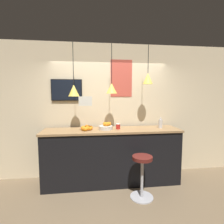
{
  "coord_description": "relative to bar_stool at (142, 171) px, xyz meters",
  "views": [
    {
      "loc": [
        -0.43,
        -2.8,
        1.82
      ],
      "look_at": [
        0.0,
        0.63,
        1.46
      ],
      "focal_mm": 28.0,
      "sensor_mm": 36.0,
      "label": 1
    }
  ],
  "objects": [
    {
      "name": "fruit_bowl",
      "position": [
        -0.57,
        0.61,
        0.68
      ],
      "size": [
        0.27,
        0.27,
        0.15
      ],
      "color": "beige",
      "rests_on": "service_counter"
    },
    {
      "name": "mounted_tv",
      "position": [
        -1.37,
        0.98,
        1.41
      ],
      "size": [
        0.64,
        0.04,
        0.45
      ],
      "color": "black"
    },
    {
      "name": "back_wall",
      "position": [
        -0.45,
        1.03,
        0.96
      ],
      "size": [
        8.0,
        0.06,
        2.9
      ],
      "color": "beige",
      "rests_on": "ground_plane"
    },
    {
      "name": "spread_jar",
      "position": [
        -0.33,
        0.61,
        0.68
      ],
      "size": [
        0.09,
        0.09,
        0.11
      ],
      "color": "red",
      "rests_on": "service_counter"
    },
    {
      "name": "orange_pile",
      "position": [
        -0.96,
        0.6,
        0.66
      ],
      "size": [
        0.23,
        0.31,
        0.09
      ],
      "color": "orange",
      "rests_on": "service_counter"
    },
    {
      "name": "ground_plane",
      "position": [
        -0.45,
        -0.02,
        -0.49
      ],
      "size": [
        14.0,
        14.0,
        0.0
      ],
      "primitive_type": "plane",
      "color": "#756047"
    },
    {
      "name": "hanging_menu_board",
      "position": [
        -0.97,
        0.37,
        1.2
      ],
      "size": [
        0.24,
        0.01,
        0.17
      ],
      "color": "silver"
    },
    {
      "name": "wall_poster",
      "position": [
        -0.19,
        1.0,
        1.67
      ],
      "size": [
        0.47,
        0.01,
        0.8
      ],
      "color": "#C64C3D"
    },
    {
      "name": "pendant_lamp_middle",
      "position": [
        -0.45,
        0.66,
        1.44
      ],
      "size": [
        0.22,
        0.22,
        0.97
      ],
      "color": "black"
    },
    {
      "name": "service_counter",
      "position": [
        -0.45,
        0.61,
        0.06
      ],
      "size": [
        2.74,
        0.64,
        1.11
      ],
      "color": "black",
      "rests_on": "ground_plane"
    },
    {
      "name": "juice_bottle",
      "position": [
        0.57,
        0.61,
        0.71
      ],
      "size": [
        0.08,
        0.08,
        0.22
      ],
      "color": "silver",
      "rests_on": "service_counter"
    },
    {
      "name": "pendant_lamp_right",
      "position": [
        0.29,
        0.66,
        1.64
      ],
      "size": [
        0.21,
        0.21,
        0.78
      ],
      "color": "black"
    },
    {
      "name": "bar_stool",
      "position": [
        0.0,
        0.0,
        0.0
      ],
      "size": [
        0.41,
        0.41,
        0.75
      ],
      "color": "#B7B7BC",
      "rests_on": "ground_plane"
    },
    {
      "name": "pendant_lamp_left",
      "position": [
        -1.19,
        0.66,
        1.4
      ],
      "size": [
        0.22,
        0.22,
        1.03
      ],
      "color": "black"
    }
  ]
}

